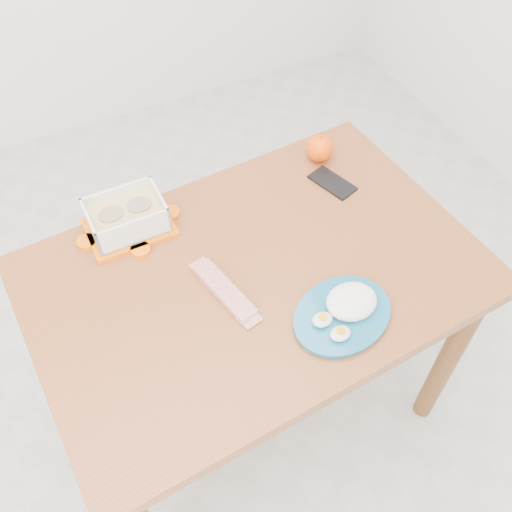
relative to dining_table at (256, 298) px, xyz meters
name	(u,v)px	position (x,y,z in m)	size (l,w,h in m)	color
ground	(203,424)	(-0.19, 0.01, -0.64)	(3.50, 3.50, 0.00)	#B7B7B2
dining_table	(256,298)	(0.00, 0.00, 0.00)	(1.13, 0.80, 0.75)	#AE5631
food_container	(127,217)	(-0.23, 0.27, 0.16)	(0.22, 0.16, 0.09)	#FF6A07
orange_fruit	(320,148)	(0.34, 0.29, 0.15)	(0.08, 0.08, 0.08)	#F64D04
rice_plate	(345,310)	(0.13, -0.20, 0.13)	(0.30, 0.30, 0.07)	#176083
candy_bar	(224,290)	(-0.10, -0.02, 0.12)	(0.20, 0.05, 0.02)	#B6090D
smartphone	(332,183)	(0.33, 0.18, 0.12)	(0.07, 0.13, 0.01)	black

